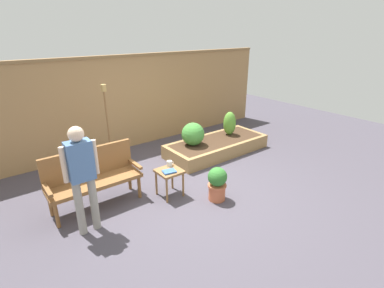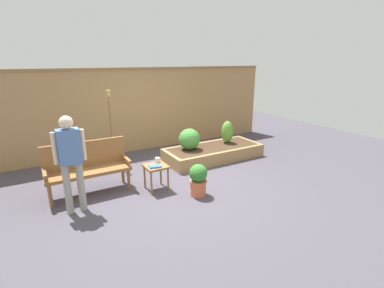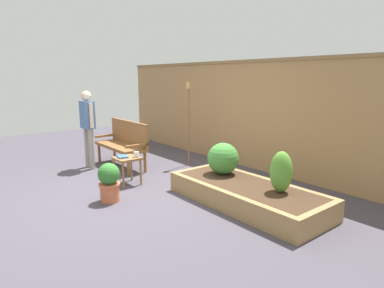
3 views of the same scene
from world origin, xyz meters
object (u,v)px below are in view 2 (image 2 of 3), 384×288
at_px(book_on_table, 155,166).
at_px(shrub_near_bench, 189,139).
at_px(cup_on_table, 158,160).
at_px(tiki_torch, 110,115).
at_px(person_by_bench, 70,156).
at_px(shrub_far_corner, 227,132).
at_px(garden_bench, 87,164).
at_px(side_table, 156,170).
at_px(potted_boxwood, 198,179).

height_order(book_on_table, shrub_near_bench, shrub_near_bench).
bearing_deg(shrub_near_bench, cup_on_table, -143.60).
distance_m(shrub_near_bench, tiki_torch, 1.86).
bearing_deg(cup_on_table, person_by_bench, -171.59).
xyz_separation_m(shrub_near_bench, shrub_far_corner, (1.11, 0.00, 0.03)).
bearing_deg(shrub_far_corner, garden_bench, -172.11).
bearing_deg(book_on_table, garden_bench, 162.39).
distance_m(shrub_far_corner, person_by_bench, 4.00).
relative_size(garden_bench, side_table, 3.00).
bearing_deg(tiki_torch, shrub_far_corner, -12.39).
relative_size(side_table, person_by_bench, 0.31).
relative_size(cup_on_table, potted_boxwood, 0.22).
bearing_deg(book_on_table, person_by_bench, -167.27).
xyz_separation_m(garden_bench, side_table, (1.11, -0.53, -0.15)).
relative_size(cup_on_table, book_on_table, 0.60).
xyz_separation_m(garden_bench, potted_boxwood, (1.66, -1.12, -0.23)).
relative_size(cup_on_table, shrub_far_corner, 0.23).
distance_m(side_table, person_by_bench, 1.53).
bearing_deg(shrub_far_corner, person_by_bench, -163.84).
bearing_deg(garden_bench, person_by_bench, -117.07).
bearing_deg(potted_boxwood, shrub_near_bench, 65.21).
height_order(tiki_torch, person_by_bench, tiki_torch).
height_order(cup_on_table, book_on_table, cup_on_table).
distance_m(shrub_far_corner, tiki_torch, 2.88).
relative_size(side_table, shrub_far_corner, 0.85).
distance_m(potted_boxwood, shrub_far_corner, 2.47).
bearing_deg(side_table, book_on_table, -123.27).
height_order(garden_bench, person_by_bench, person_by_bench).
xyz_separation_m(potted_boxwood, shrub_far_corner, (1.85, 1.61, 0.27)).
relative_size(potted_boxwood, person_by_bench, 0.38).
bearing_deg(side_table, person_by_bench, -176.29).
relative_size(potted_boxwood, shrub_far_corner, 1.04).
bearing_deg(tiki_torch, shrub_near_bench, -20.17).
bearing_deg(shrub_far_corner, tiki_torch, 167.61).
bearing_deg(shrub_far_corner, cup_on_table, -159.03).
bearing_deg(potted_boxwood, garden_bench, 145.91).
bearing_deg(potted_boxwood, cup_on_table, 122.24).
distance_m(side_table, shrub_near_bench, 1.65).
bearing_deg(garden_bench, tiki_torch, 55.38).
bearing_deg(garden_bench, side_table, -25.62).
bearing_deg(book_on_table, shrub_far_corner, 35.35).
bearing_deg(garden_bench, shrub_near_bench, 11.45).
xyz_separation_m(cup_on_table, shrub_far_corner, (2.31, 0.88, 0.05)).
xyz_separation_m(garden_bench, tiki_torch, (0.75, 1.09, 0.63)).
xyz_separation_m(garden_bench, cup_on_table, (1.20, -0.40, -0.02)).
distance_m(shrub_near_bench, person_by_bench, 2.96).
height_order(garden_bench, shrub_far_corner, garden_bench).
bearing_deg(side_table, cup_on_table, 54.23).
height_order(side_table, person_by_bench, person_by_bench).
bearing_deg(cup_on_table, book_on_table, -124.98).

